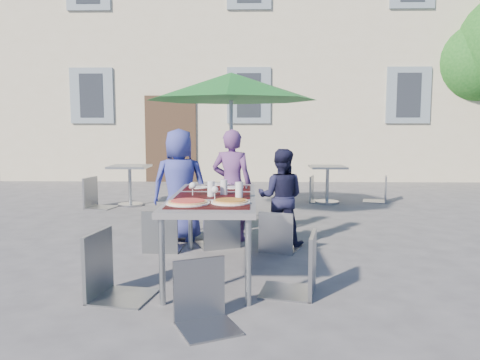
{
  "coord_description": "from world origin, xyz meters",
  "views": [
    {
      "loc": [
        0.06,
        -4.49,
        1.41
      ],
      "look_at": [
        -0.07,
        0.84,
        0.8
      ],
      "focal_mm": 35.0,
      "sensor_mm": 36.0,
      "label": 1
    }
  ],
  "objects_px": {
    "child_1": "(232,185)",
    "cafe_table_1": "(327,179)",
    "chair_1": "(219,198)",
    "chair_5": "(203,255)",
    "chair_2": "(278,207)",
    "bg_chair_r_1": "(381,173)",
    "dining_table": "(214,201)",
    "child_2": "(281,197)",
    "chair_3": "(109,224)",
    "chair_4": "(301,226)",
    "patio_umbrella": "(231,88)",
    "pizza_near_left": "(188,202)",
    "pizza_near_right": "(230,201)",
    "bg_chair_l_0": "(95,174)",
    "bg_chair_l_1": "(317,173)",
    "child_0": "(180,185)",
    "bg_chair_r_0": "(179,179)",
    "chair_0": "(161,205)",
    "cafe_table_0": "(130,179)"
  },
  "relations": [
    {
      "from": "child_1",
      "to": "cafe_table_1",
      "type": "xyz_separation_m",
      "value": [
        1.65,
        2.89,
        -0.24
      ]
    },
    {
      "from": "chair_1",
      "to": "chair_5",
      "type": "height_order",
      "value": "chair_1"
    },
    {
      "from": "chair_1",
      "to": "cafe_table_1",
      "type": "relative_size",
      "value": 1.44
    },
    {
      "from": "chair_2",
      "to": "bg_chair_r_1",
      "type": "relative_size",
      "value": 0.95
    },
    {
      "from": "dining_table",
      "to": "child_2",
      "type": "bearing_deg",
      "value": 56.34
    },
    {
      "from": "dining_table",
      "to": "chair_3",
      "type": "bearing_deg",
      "value": -138.68
    },
    {
      "from": "child_1",
      "to": "chair_4",
      "type": "distance_m",
      "value": 2.01
    },
    {
      "from": "dining_table",
      "to": "child_2",
      "type": "height_order",
      "value": "child_2"
    },
    {
      "from": "child_2",
      "to": "patio_umbrella",
      "type": "xyz_separation_m",
      "value": [
        -0.65,
        1.38,
        1.4
      ]
    },
    {
      "from": "child_2",
      "to": "chair_3",
      "type": "bearing_deg",
      "value": 59.21
    },
    {
      "from": "pizza_near_left",
      "to": "pizza_near_right",
      "type": "bearing_deg",
      "value": 7.75
    },
    {
      "from": "child_2",
      "to": "cafe_table_1",
      "type": "height_order",
      "value": "child_2"
    },
    {
      "from": "bg_chair_l_0",
      "to": "pizza_near_left",
      "type": "bearing_deg",
      "value": -62.06
    },
    {
      "from": "pizza_near_right",
      "to": "bg_chair_l_1",
      "type": "xyz_separation_m",
      "value": [
        1.42,
        4.78,
        -0.23
      ]
    },
    {
      "from": "child_0",
      "to": "bg_chair_l_1",
      "type": "bearing_deg",
      "value": -126.49
    },
    {
      "from": "child_1",
      "to": "bg_chair_r_0",
      "type": "relative_size",
      "value": 1.61
    },
    {
      "from": "cafe_table_1",
      "to": "chair_3",
      "type": "bearing_deg",
      "value": -117.74
    },
    {
      "from": "dining_table",
      "to": "pizza_near_left",
      "type": "distance_m",
      "value": 0.54
    },
    {
      "from": "child_2",
      "to": "bg_chair_r_1",
      "type": "height_order",
      "value": "child_2"
    },
    {
      "from": "dining_table",
      "to": "pizza_near_left",
      "type": "xyz_separation_m",
      "value": [
        -0.18,
        -0.51,
        0.07
      ]
    },
    {
      "from": "child_1",
      "to": "chair_5",
      "type": "relative_size",
      "value": 1.58
    },
    {
      "from": "bg_chair_r_0",
      "to": "cafe_table_1",
      "type": "xyz_separation_m",
      "value": [
        2.68,
        0.46,
        -0.04
      ]
    },
    {
      "from": "dining_table",
      "to": "patio_umbrella",
      "type": "height_order",
      "value": "patio_umbrella"
    },
    {
      "from": "patio_umbrella",
      "to": "bg_chair_r_1",
      "type": "height_order",
      "value": "patio_umbrella"
    },
    {
      "from": "child_1",
      "to": "bg_chair_r_1",
      "type": "xyz_separation_m",
      "value": [
        2.67,
        3.04,
        -0.14
      ]
    },
    {
      "from": "pizza_near_left",
      "to": "cafe_table_1",
      "type": "height_order",
      "value": "pizza_near_left"
    },
    {
      "from": "child_0",
      "to": "chair_4",
      "type": "xyz_separation_m",
      "value": [
        1.3,
        -1.85,
        -0.11
      ]
    },
    {
      "from": "bg_chair_l_1",
      "to": "chair_0",
      "type": "bearing_deg",
      "value": -122.08
    },
    {
      "from": "chair_3",
      "to": "bg_chair_r_1",
      "type": "xyz_separation_m",
      "value": [
        3.6,
        5.06,
        -0.07
      ]
    },
    {
      "from": "bg_chair_l_0",
      "to": "bg_chair_l_1",
      "type": "xyz_separation_m",
      "value": [
        3.96,
        0.72,
        -0.05
      ]
    },
    {
      "from": "child_0",
      "to": "bg_chair_r_1",
      "type": "distance_m",
      "value": 4.54
    },
    {
      "from": "chair_1",
      "to": "chair_2",
      "type": "xyz_separation_m",
      "value": [
        0.68,
        -0.18,
        -0.07
      ]
    },
    {
      "from": "chair_3",
      "to": "pizza_near_right",
      "type": "bearing_deg",
      "value": 14.2
    },
    {
      "from": "child_1",
      "to": "bg_chair_l_0",
      "type": "distance_m",
      "value": 3.37
    },
    {
      "from": "chair_4",
      "to": "pizza_near_right",
      "type": "bearing_deg",
      "value": 167.6
    },
    {
      "from": "child_2",
      "to": "chair_2",
      "type": "xyz_separation_m",
      "value": [
        -0.05,
        -0.33,
        -0.06
      ]
    },
    {
      "from": "dining_table",
      "to": "bg_chair_l_1",
      "type": "bearing_deg",
      "value": 69.65
    },
    {
      "from": "chair_5",
      "to": "child_2",
      "type": "bearing_deg",
      "value": 73.29
    },
    {
      "from": "pizza_near_right",
      "to": "dining_table",
      "type": "bearing_deg",
      "value": 111.94
    },
    {
      "from": "dining_table",
      "to": "cafe_table_0",
      "type": "distance_m",
      "value": 4.22
    },
    {
      "from": "chair_1",
      "to": "cafe_table_1",
      "type": "bearing_deg",
      "value": 61.37
    },
    {
      "from": "pizza_near_left",
      "to": "child_2",
      "type": "height_order",
      "value": "child_2"
    },
    {
      "from": "chair_1",
      "to": "child_0",
      "type": "bearing_deg",
      "value": 146.57
    },
    {
      "from": "chair_0",
      "to": "bg_chair_r_0",
      "type": "distance_m",
      "value": 3.02
    },
    {
      "from": "chair_3",
      "to": "cafe_table_0",
      "type": "bearing_deg",
      "value": 102.5
    },
    {
      "from": "child_1",
      "to": "bg_chair_r_1",
      "type": "height_order",
      "value": "child_1"
    },
    {
      "from": "chair_3",
      "to": "patio_umbrella",
      "type": "distance_m",
      "value": 3.55
    },
    {
      "from": "child_1",
      "to": "chair_5",
      "type": "xyz_separation_m",
      "value": [
        -0.1,
        -2.54,
        -0.18
      ]
    },
    {
      "from": "pizza_near_right",
      "to": "bg_chair_r_0",
      "type": "xyz_separation_m",
      "value": [
        -1.09,
        4.19,
        -0.27
      ]
    },
    {
      "from": "chair_1",
      "to": "cafe_table_0",
      "type": "height_order",
      "value": "chair_1"
    }
  ]
}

